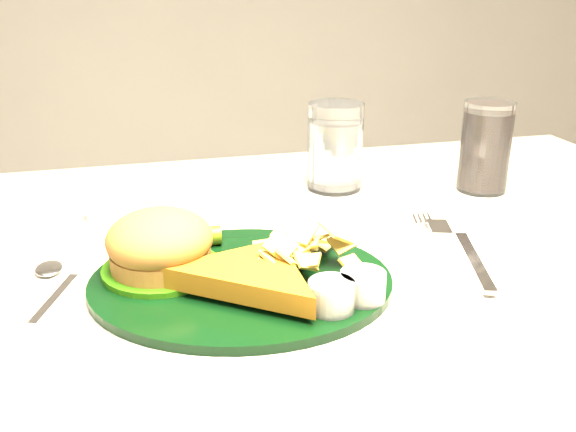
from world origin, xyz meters
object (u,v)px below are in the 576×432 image
(water_glass, at_px, (335,147))
(fork_napkin, at_px, (469,257))
(dinner_plate, at_px, (241,255))
(cola_glass, at_px, (485,147))

(water_glass, bearing_deg, fork_napkin, -76.77)
(dinner_plate, xyz_separation_m, water_glass, (0.18, 0.26, 0.03))
(dinner_plate, height_order, water_glass, water_glass)
(water_glass, xyz_separation_m, fork_napkin, (0.06, -0.27, -0.05))
(water_glass, height_order, fork_napkin, water_glass)
(water_glass, distance_m, fork_napkin, 0.28)
(dinner_plate, xyz_separation_m, fork_napkin, (0.24, -0.01, -0.03))
(cola_glass, xyz_separation_m, fork_napkin, (-0.13, -0.21, -0.06))
(water_glass, relative_size, fork_napkin, 0.66)
(fork_napkin, bearing_deg, dinner_plate, -164.81)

